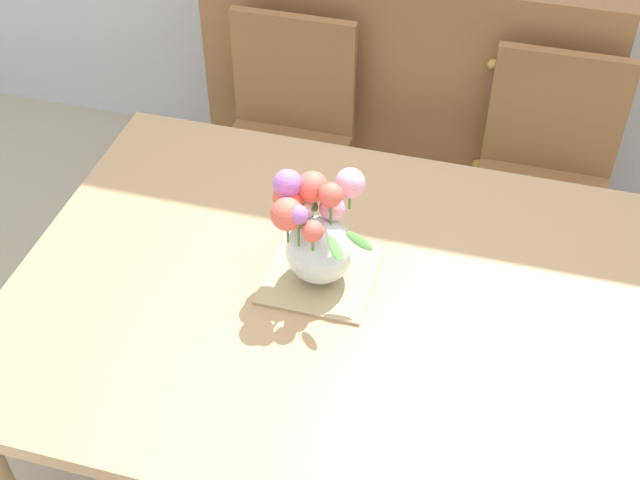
{
  "coord_description": "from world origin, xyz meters",
  "views": [
    {
      "loc": [
        0.31,
        -1.34,
        2.2
      ],
      "look_at": [
        -0.07,
        0.05,
        0.88
      ],
      "focal_mm": 47.9,
      "sensor_mm": 36.0,
      "label": 1
    }
  ],
  "objects_px": {
    "dresser": "(408,87)",
    "flower_vase": "(316,231)",
    "chair_left": "(286,133)",
    "chair_right": "(545,175)",
    "dining_table": "(344,320)"
  },
  "relations": [
    {
      "from": "chair_left",
      "to": "chair_right",
      "type": "xyz_separation_m",
      "value": [
        0.86,
        0.0,
        0.0
      ]
    },
    {
      "from": "dining_table",
      "to": "chair_left",
      "type": "height_order",
      "value": "chair_left"
    },
    {
      "from": "dining_table",
      "to": "chair_left",
      "type": "relative_size",
      "value": 1.75
    },
    {
      "from": "dresser",
      "to": "flower_vase",
      "type": "height_order",
      "value": "flower_vase"
    },
    {
      "from": "dining_table",
      "to": "chair_right",
      "type": "distance_m",
      "value": 1.02
    },
    {
      "from": "dresser",
      "to": "flower_vase",
      "type": "distance_m",
      "value": 1.34
    },
    {
      "from": "dining_table",
      "to": "dresser",
      "type": "height_order",
      "value": "dresser"
    },
    {
      "from": "dresser",
      "to": "flower_vase",
      "type": "bearing_deg",
      "value": -89.7
    },
    {
      "from": "flower_vase",
      "to": "chair_right",
      "type": "bearing_deg",
      "value": 59.12
    },
    {
      "from": "chair_right",
      "to": "dresser",
      "type": "xyz_separation_m",
      "value": [
        -0.52,
        0.42,
        -0.02
      ]
    },
    {
      "from": "chair_left",
      "to": "chair_right",
      "type": "relative_size",
      "value": 1.0
    },
    {
      "from": "dresser",
      "to": "flower_vase",
      "type": "xyz_separation_m",
      "value": [
        0.01,
        -1.28,
        0.4
      ]
    },
    {
      "from": "chair_left",
      "to": "chair_right",
      "type": "bearing_deg",
      "value": -180.0
    },
    {
      "from": "chair_right",
      "to": "chair_left",
      "type": "bearing_deg",
      "value": 0.0
    },
    {
      "from": "dining_table",
      "to": "dresser",
      "type": "distance_m",
      "value": 1.35
    }
  ]
}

